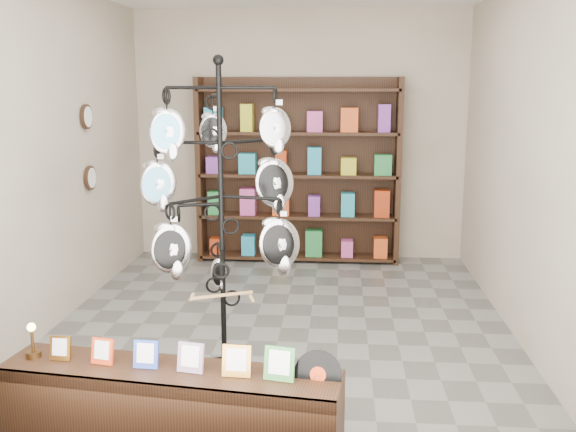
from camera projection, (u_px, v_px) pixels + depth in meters
The scene contains 6 objects.
ground at pixel (281, 328), 5.65m from camera, with size 5.00×5.00×0.00m, color slate.
room_envelope at pixel (280, 116), 5.29m from camera, with size 5.00×5.00×5.00m.
display_tree at pixel (221, 197), 4.49m from camera, with size 1.22×1.22×2.30m.
front_shelf at pixel (170, 408), 3.73m from camera, with size 2.03×0.65×0.71m.
back_shelving at pixel (298, 176), 7.69m from camera, with size 2.42×0.36×2.20m.
wall_clocks at pixel (88, 148), 6.29m from camera, with size 0.03×0.24×0.84m.
Camera 1 is at (0.49, -5.32, 2.09)m, focal length 40.00 mm.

